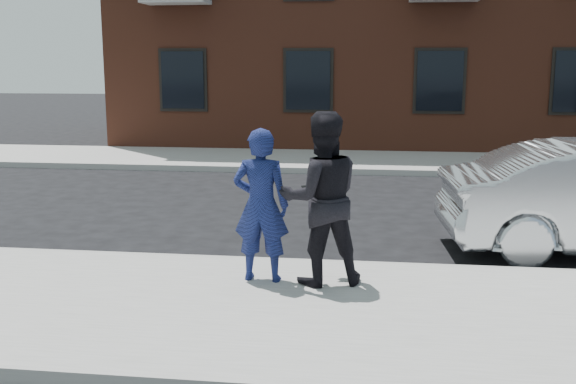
# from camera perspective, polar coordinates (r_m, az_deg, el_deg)

# --- Properties ---
(ground) EXTENTS (100.00, 100.00, 0.00)m
(ground) POSITION_cam_1_polar(r_m,az_deg,el_deg) (7.71, 19.78, -10.50)
(ground) COLOR black
(ground) RESTS_ON ground
(near_sidewalk) EXTENTS (50.00, 3.50, 0.15)m
(near_sidewalk) POSITION_cam_1_polar(r_m,az_deg,el_deg) (7.46, 20.22, -10.65)
(near_sidewalk) COLOR gray
(near_sidewalk) RESTS_ON ground
(near_curb) EXTENTS (50.00, 0.10, 0.15)m
(near_curb) POSITION_cam_1_polar(r_m,az_deg,el_deg) (9.12, 17.79, -6.55)
(near_curb) COLOR #999691
(near_curb) RESTS_ON ground
(far_sidewalk) EXTENTS (50.00, 3.50, 0.15)m
(far_sidewalk) POSITION_cam_1_polar(r_m,az_deg,el_deg) (18.54, 12.59, 2.43)
(far_sidewalk) COLOR gray
(far_sidewalk) RESTS_ON ground
(far_curb) EXTENTS (50.00, 0.10, 0.15)m
(far_curb) POSITION_cam_1_polar(r_m,az_deg,el_deg) (16.76, 13.11, 1.53)
(far_curb) COLOR #999691
(far_curb) RESTS_ON ground
(man_hoodie) EXTENTS (0.68, 0.52, 1.84)m
(man_hoodie) POSITION_cam_1_polar(r_m,az_deg,el_deg) (7.98, -2.30, -1.12)
(man_hoodie) COLOR navy
(man_hoodie) RESTS_ON near_sidewalk
(man_peacoat) EXTENTS (1.17, 1.03, 2.04)m
(man_peacoat) POSITION_cam_1_polar(r_m,az_deg,el_deg) (7.86, 2.84, -0.57)
(man_peacoat) COLOR black
(man_peacoat) RESTS_ON near_sidewalk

